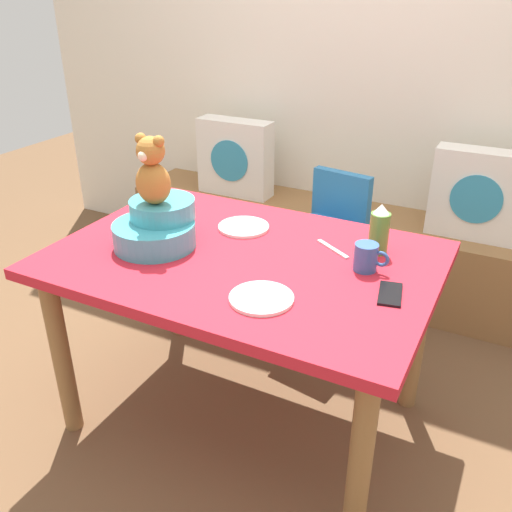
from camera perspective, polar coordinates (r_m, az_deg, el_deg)
ground_plane at (r=2.39m, az=-1.14°, el=-15.93°), size 8.00×8.00×0.00m
back_wall at (r=3.15m, az=12.33°, el=20.43°), size 4.40×0.10×2.60m
window_bench at (r=3.20m, az=9.15°, el=0.68°), size 2.60×0.44×0.46m
pillow_floral_left at (r=3.27m, az=-2.16°, el=10.11°), size 0.44×0.15×0.44m
pillow_floral_right at (r=2.90m, az=21.95°, el=5.89°), size 0.44×0.15×0.44m
dining_table at (r=2.01m, az=-1.30°, el=-2.41°), size 1.34×0.93×0.74m
highchair at (r=2.69m, az=7.30°, el=2.45°), size 0.37×0.49×0.79m
infant_seat_teal at (r=2.05m, az=-10.18°, el=3.07°), size 0.30×0.33×0.16m
teddy_bear at (r=1.97m, az=-10.67°, el=8.55°), size 0.13×0.12×0.25m
ketchup_bottle at (r=1.99m, az=12.62°, el=2.63°), size 0.07×0.07×0.18m
coffee_mug at (r=1.88m, az=11.35°, el=-0.12°), size 0.12×0.08×0.09m
dinner_plate_near at (r=1.69m, az=0.56°, el=-4.38°), size 0.20×0.20×0.01m
dinner_plate_far at (r=2.17m, az=-1.29°, el=3.01°), size 0.20×0.20×0.01m
cell_phone at (r=1.77m, az=13.68°, el=-3.82°), size 0.10×0.16×0.01m
table_fork at (r=2.02m, az=7.92°, el=0.74°), size 0.15×0.11×0.01m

